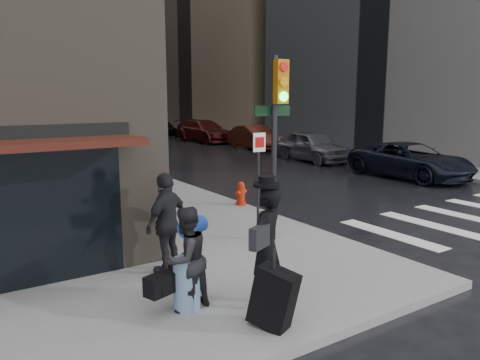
# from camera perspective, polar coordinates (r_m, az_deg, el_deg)

# --- Properties ---
(ground) EXTENTS (140.00, 140.00, 0.00)m
(ground) POSITION_cam_1_polar(r_m,az_deg,el_deg) (9.22, 8.79, -11.55)
(ground) COLOR black
(ground) RESTS_ON ground
(sidewalk_left) EXTENTS (4.00, 50.00, 0.15)m
(sidewalk_left) POSITION_cam_1_polar(r_m,az_deg,el_deg) (33.97, -23.36, 3.79)
(sidewalk_left) COLOR slate
(sidewalk_left) RESTS_ON ground
(sidewalk_right) EXTENTS (3.00, 50.00, 0.15)m
(sidewalk_right) POSITION_cam_1_polar(r_m,az_deg,el_deg) (38.64, -3.22, 5.30)
(sidewalk_right) COLOR slate
(sidewalk_right) RESTS_ON ground
(crosswalk) EXTENTS (8.50, 3.00, 0.01)m
(crosswalk) POSITION_cam_1_polar(r_m,az_deg,el_deg) (15.55, 27.23, -3.53)
(crosswalk) COLOR silver
(crosswalk) RESTS_ON ground
(bldg_right_far) EXTENTS (22.00, 20.00, 25.00)m
(bldg_right_far) POSITION_cam_1_polar(r_m,az_deg,el_deg) (72.31, -7.27, 17.40)
(bldg_right_far) COLOR gray
(bldg_right_far) RESTS_ON ground
(bldg_distant) EXTENTS (40.00, 12.00, 32.00)m
(bldg_distant) POSITION_cam_1_polar(r_m,az_deg,el_deg) (86.06, -26.37, 17.65)
(bldg_distant) COLOR gray
(bldg_distant) RESTS_ON ground
(man_overcoat) EXTENTS (1.05, 1.40, 2.11)m
(man_overcoat) POSITION_cam_1_polar(r_m,az_deg,el_deg) (7.15, 3.36, -9.10)
(man_overcoat) COLOR black
(man_overcoat) RESTS_ON ground
(man_jeans) EXTENTS (1.18, 0.83, 1.62)m
(man_jeans) POSITION_cam_1_polar(r_m,az_deg,el_deg) (7.24, -6.68, -9.53)
(man_jeans) COLOR black
(man_jeans) RESTS_ON ground
(man_greycoat) EXTENTS (1.19, 0.91, 1.89)m
(man_greycoat) POSITION_cam_1_polar(r_m,az_deg,el_deg) (8.76, -8.85, -5.18)
(man_greycoat) COLOR black
(man_greycoat) RESTS_ON ground
(traffic_light) EXTENTS (1.03, 0.48, 4.11)m
(traffic_light) POSITION_cam_1_polar(r_m,az_deg,el_deg) (10.26, 4.35, 6.85)
(traffic_light) COLOR black
(traffic_light) RESTS_ON ground
(fire_hydrant) EXTENTS (0.41, 0.31, 0.71)m
(fire_hydrant) POSITION_cam_1_polar(r_m,az_deg,el_deg) (14.09, 0.13, -1.77)
(fire_hydrant) COLOR #B3200B
(fire_hydrant) RESTS_ON ground
(parked_car_0) EXTENTS (2.54, 5.35, 1.47)m
(parked_car_0) POSITION_cam_1_polar(r_m,az_deg,el_deg) (20.78, 20.07, 2.25)
(parked_car_0) COLOR black
(parked_car_0) RESTS_ON ground
(parked_car_1) EXTENTS (2.20, 4.81, 1.60)m
(parked_car_1) POSITION_cam_1_polar(r_m,az_deg,el_deg) (24.90, 8.80, 4.13)
(parked_car_1) COLOR #4E4E54
(parked_car_1) RESTS_ON ground
(parked_car_2) EXTENTS (1.82, 4.66, 1.51)m
(parked_car_2) POSITION_cam_1_polar(r_m,az_deg,el_deg) (30.06, 1.85, 5.20)
(parked_car_2) COLOR #3F150C
(parked_car_2) RESTS_ON ground
(parked_car_3) EXTENTS (2.70, 5.75, 1.62)m
(parked_car_3) POSITION_cam_1_polar(r_m,az_deg,el_deg) (35.06, -4.37, 5.98)
(parked_car_3) COLOR #3C0E0C
(parked_car_3) RESTS_ON ground
(parked_car_4) EXTENTS (1.80, 4.13, 1.38)m
(parked_car_4) POSITION_cam_1_polar(r_m,az_deg,el_deg) (40.25, -9.40, 6.26)
(parked_car_4) COLOR black
(parked_car_4) RESTS_ON ground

